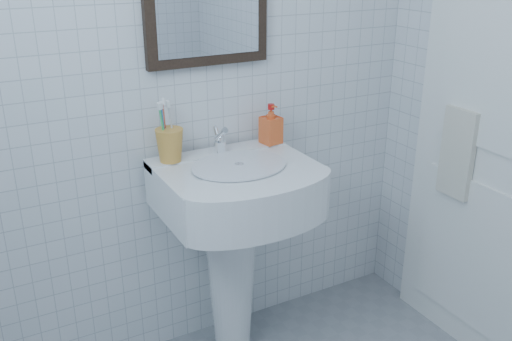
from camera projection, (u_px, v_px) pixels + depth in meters
wall_back at (173, 65)px, 2.18m from camera, size 2.20×0.02×2.50m
washbasin at (233, 229)px, 2.30m from camera, size 0.59×0.43×0.91m
faucet at (220, 142)px, 2.26m from camera, size 0.05×0.11×0.12m
toothbrush_cup at (170, 145)px, 2.17m from camera, size 0.12×0.12×0.13m
soap_dispenser at (271, 124)px, 2.36m from camera, size 0.09×0.09×0.17m
bathroom_door at (498, 132)px, 2.22m from camera, size 0.04×0.80×2.00m
towel_ring at (467, 111)px, 2.31m from camera, size 0.01×0.18×0.18m
hand_towel at (457, 153)px, 2.37m from camera, size 0.03×0.16×0.38m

